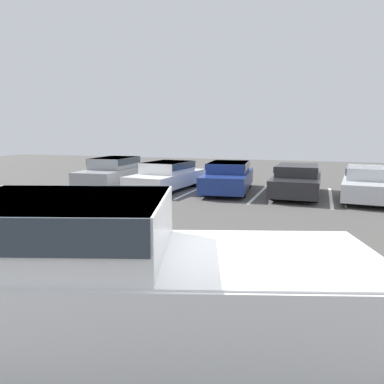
{
  "coord_description": "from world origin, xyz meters",
  "views": [
    {
      "loc": [
        1.76,
        -3.89,
        2.47
      ],
      "look_at": [
        -1.23,
        4.76,
        1.0
      ],
      "focal_mm": 35.0,
      "sensor_mm": 36.0,
      "label": 1
    }
  ],
  "objects_px": {
    "parked_sedan_b": "(167,175)",
    "parked_sedan_d": "(297,179)",
    "parked_sedan_c": "(228,176)",
    "parked_sedan_e": "(371,182)",
    "parked_sedan_a": "(114,171)",
    "pickup_truck": "(94,279)"
  },
  "relations": [
    {
      "from": "parked_sedan_e",
      "to": "parked_sedan_a",
      "type": "bearing_deg",
      "value": -85.71
    },
    {
      "from": "parked_sedan_a",
      "to": "parked_sedan_b",
      "type": "relative_size",
      "value": 1.06
    },
    {
      "from": "parked_sedan_b",
      "to": "parked_sedan_d",
      "type": "bearing_deg",
      "value": 96.62
    },
    {
      "from": "parked_sedan_a",
      "to": "parked_sedan_d",
      "type": "xyz_separation_m",
      "value": [
        8.19,
        -0.07,
        -0.06
      ]
    },
    {
      "from": "parked_sedan_a",
      "to": "parked_sedan_c",
      "type": "xyz_separation_m",
      "value": [
        5.42,
        0.03,
        -0.04
      ]
    },
    {
      "from": "parked_sedan_d",
      "to": "parked_sedan_e",
      "type": "relative_size",
      "value": 0.94
    },
    {
      "from": "pickup_truck",
      "to": "parked_sedan_c",
      "type": "bearing_deg",
      "value": 79.24
    },
    {
      "from": "pickup_truck",
      "to": "parked_sedan_e",
      "type": "xyz_separation_m",
      "value": [
        4.02,
        11.74,
        -0.25
      ]
    },
    {
      "from": "parked_sedan_c",
      "to": "parked_sedan_e",
      "type": "xyz_separation_m",
      "value": [
        5.4,
        -0.15,
        -0.01
      ]
    },
    {
      "from": "parked_sedan_e",
      "to": "parked_sedan_c",
      "type": "bearing_deg",
      "value": -86.62
    },
    {
      "from": "parked_sedan_b",
      "to": "parked_sedan_e",
      "type": "distance_m",
      "value": 8.06
    },
    {
      "from": "parked_sedan_c",
      "to": "parked_sedan_d",
      "type": "xyz_separation_m",
      "value": [
        2.77,
        -0.1,
        -0.02
      ]
    },
    {
      "from": "parked_sedan_c",
      "to": "parked_sedan_e",
      "type": "height_order",
      "value": "parked_sedan_c"
    },
    {
      "from": "parked_sedan_b",
      "to": "parked_sedan_d",
      "type": "distance_m",
      "value": 5.43
    },
    {
      "from": "pickup_truck",
      "to": "parked_sedan_e",
      "type": "relative_size",
      "value": 1.43
    },
    {
      "from": "parked_sedan_b",
      "to": "parked_sedan_a",
      "type": "bearing_deg",
      "value": -90.16
    },
    {
      "from": "parked_sedan_a",
      "to": "parked_sedan_c",
      "type": "height_order",
      "value": "parked_sedan_a"
    },
    {
      "from": "parked_sedan_b",
      "to": "parked_sedan_e",
      "type": "xyz_separation_m",
      "value": [
        8.06,
        0.12,
        0.01
      ]
    },
    {
      "from": "pickup_truck",
      "to": "parked_sedan_a",
      "type": "bearing_deg",
      "value": 102.44
    },
    {
      "from": "parked_sedan_d",
      "to": "pickup_truck",
      "type": "bearing_deg",
      "value": -6.33
    },
    {
      "from": "parked_sedan_d",
      "to": "parked_sedan_e",
      "type": "distance_m",
      "value": 2.62
    },
    {
      "from": "parked_sedan_b",
      "to": "parked_sedan_c",
      "type": "relative_size",
      "value": 1.0
    }
  ]
}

